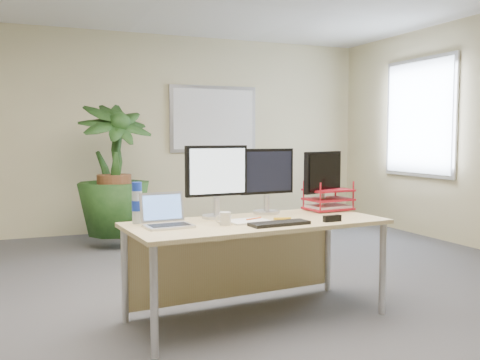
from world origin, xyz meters
name	(u,v)px	position (x,y,z in m)	size (l,w,h in m)	color
floor	(244,326)	(0.00, 0.00, 0.00)	(8.00, 8.00, 0.00)	#4E4F54
back_wall	(130,133)	(0.00, 4.00, 1.35)	(7.00, 0.04, 2.70)	#C6B98C
whiteboard	(214,119)	(1.20, 3.97, 1.55)	(1.30, 0.04, 0.95)	#ACACB1
window	(419,118)	(3.47, 2.30, 1.55)	(0.04, 1.30, 1.55)	#ACACB1
desk	(250,239)	(0.14, 0.23, 0.56)	(1.89, 0.91, 0.71)	#DAC080
floor_plant	(114,184)	(-0.38, 3.02, 0.75)	(0.84, 0.84, 1.50)	#183B15
monitor_left	(217,177)	(-0.06, 0.37, 1.01)	(0.48, 0.22, 0.54)	silver
monitor_right	(267,176)	(0.38, 0.44, 1.00)	(0.46, 0.21, 0.51)	silver
monitor_dark	(323,177)	(0.86, 0.40, 0.98)	(0.42, 0.20, 0.48)	silver
laptop	(166,218)	(-0.50, 0.17, 0.76)	(0.33, 0.29, 0.22)	silver
keyboard	(279,223)	(0.22, -0.09, 0.72)	(0.42, 0.14, 0.02)	black
coffee_mug	(225,219)	(-0.12, 0.06, 0.75)	(0.11, 0.08, 0.09)	silver
spiral_notebook	(248,221)	(0.08, 0.12, 0.71)	(0.28, 0.21, 0.01)	white
orange_pen	(254,219)	(0.14, 0.14, 0.72)	(0.01, 0.01, 0.14)	#FD5E1C
yellow_highlighter	(282,218)	(0.35, 0.11, 0.72)	(0.02, 0.02, 0.13)	gold
water_bottle	(137,204)	(-0.65, 0.36, 0.84)	(0.07, 0.07, 0.29)	#ADBFCB
letter_tray	(328,201)	(0.92, 0.41, 0.78)	(0.37, 0.29, 0.17)	#AA1423
stapler	(332,218)	(0.63, -0.10, 0.73)	(0.14, 0.04, 0.05)	black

